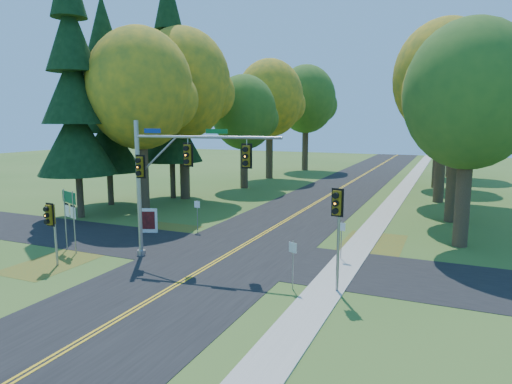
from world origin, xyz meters
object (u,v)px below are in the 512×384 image
at_px(traffic_mast, 172,171).
at_px(route_sign_cluster, 69,208).
at_px(east_signal_pole, 337,214).
at_px(info_kiosk, 148,221).

distance_m(traffic_mast, route_sign_cluster, 6.48).
bearing_deg(route_sign_cluster, east_signal_pole, 20.31).
bearing_deg(traffic_mast, info_kiosk, 131.53).
bearing_deg(info_kiosk, route_sign_cluster, -125.93).
distance_m(east_signal_pole, route_sign_cluster, 14.95).
xyz_separation_m(east_signal_pole, route_sign_cluster, (-14.91, 0.25, -0.97)).
xyz_separation_m(route_sign_cluster, info_kiosk, (1.34, 5.16, -1.63)).
height_order(east_signal_pole, info_kiosk, east_signal_pole).
bearing_deg(east_signal_pole, info_kiosk, 165.17).
relative_size(traffic_mast, east_signal_pole, 1.76).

